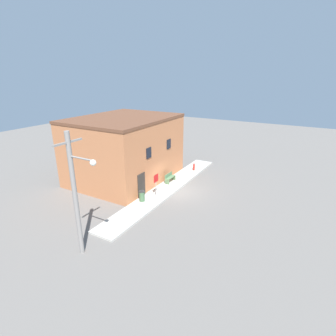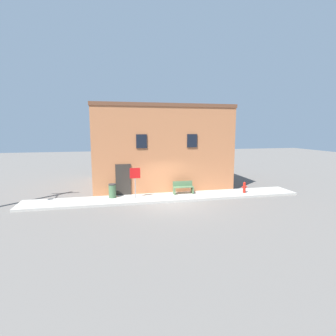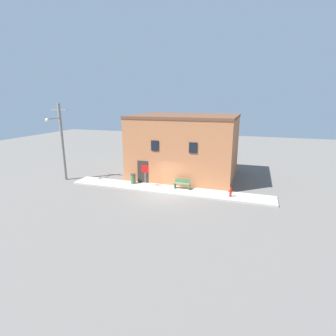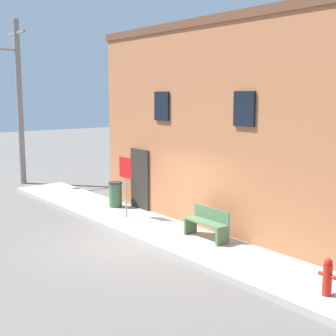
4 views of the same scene
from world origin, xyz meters
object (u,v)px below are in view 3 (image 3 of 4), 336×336
at_px(fire_hydrant, 231,192).
at_px(stop_sign, 145,172).
at_px(utility_pole, 61,140).
at_px(bench, 182,184).
at_px(trash_bin, 133,179).

bearing_deg(fire_hydrant, stop_sign, 178.47).
height_order(fire_hydrant, utility_pole, utility_pole).
xyz_separation_m(stop_sign, bench, (3.26, 0.49, -0.93)).
distance_m(stop_sign, trash_bin, 1.75).
distance_m(stop_sign, utility_pole, 8.76).
bearing_deg(fire_hydrant, bench, 170.60).
distance_m(bench, trash_bin, 4.67).
bearing_deg(stop_sign, utility_pole, -178.72).
bearing_deg(bench, utility_pole, -176.69).
distance_m(trash_bin, utility_pole, 7.79).
relative_size(fire_hydrant, stop_sign, 0.39).
distance_m(fire_hydrant, trash_bin, 8.84).
xyz_separation_m(fire_hydrant, stop_sign, (-7.40, 0.20, 0.97)).
relative_size(bench, utility_pole, 0.19).
bearing_deg(trash_bin, bench, -0.04).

